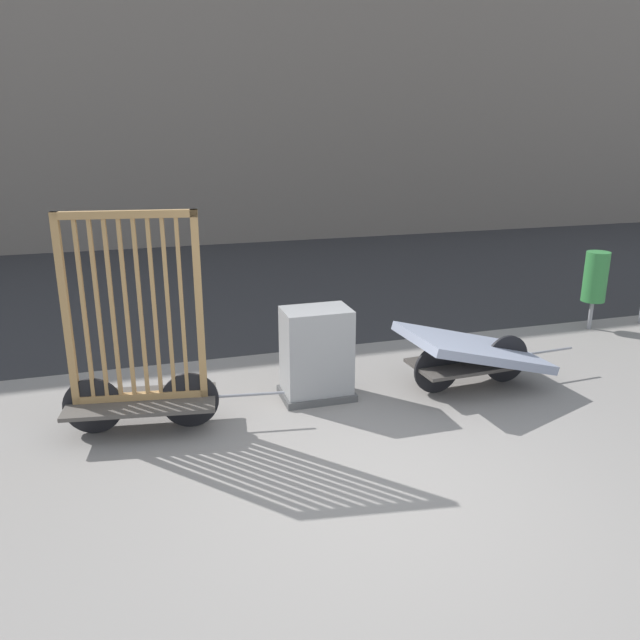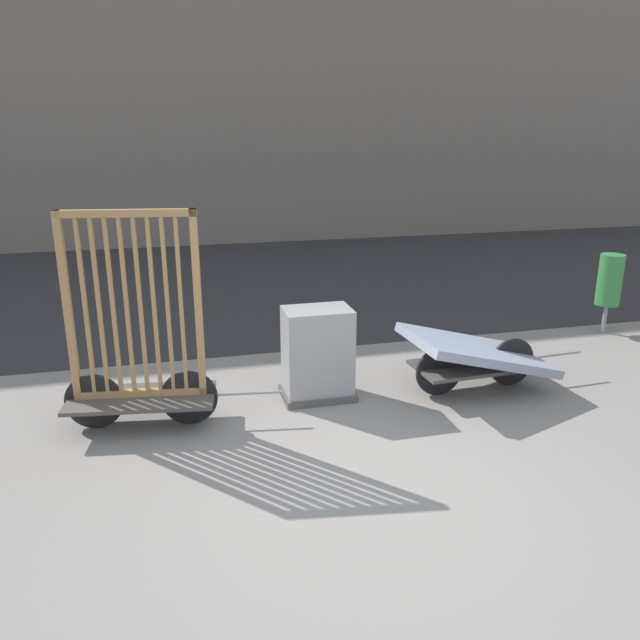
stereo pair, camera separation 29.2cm
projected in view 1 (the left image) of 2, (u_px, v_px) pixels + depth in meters
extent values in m
plane|color=gray|center=(383.00, 495.00, 5.16)|extent=(60.00, 60.00, 0.00)
cube|color=#2D2D30|center=(231.00, 282.00, 12.29)|extent=(56.00, 8.42, 0.01)
cube|color=slate|center=(186.00, 51.00, 16.54)|extent=(48.00, 4.00, 9.70)
cube|color=#4C4742|center=(142.00, 401.00, 6.19)|extent=(1.53, 0.88, 0.04)
cylinder|color=black|center=(190.00, 400.00, 6.27)|extent=(0.57, 0.12, 0.58)
cylinder|color=black|center=(93.00, 406.00, 6.13)|extent=(0.57, 0.12, 0.58)
cylinder|color=gray|center=(250.00, 395.00, 6.34)|extent=(0.70, 0.13, 0.03)
cube|color=#A87F4C|center=(141.00, 396.00, 6.18)|extent=(1.29, 0.26, 0.07)
cube|color=#A87F4C|center=(125.00, 214.00, 5.65)|extent=(1.29, 0.26, 0.07)
cube|color=#A87F4C|center=(66.00, 312.00, 5.83)|extent=(0.08, 0.08, 1.86)
cube|color=#A87F4C|center=(199.00, 307.00, 6.00)|extent=(0.08, 0.08, 1.86)
cube|color=#A87F4C|center=(84.00, 311.00, 5.85)|extent=(0.04, 0.05, 1.79)
cube|color=#A87F4C|center=(98.00, 311.00, 5.87)|extent=(0.04, 0.05, 1.79)
cube|color=#A87F4C|center=(112.00, 310.00, 5.88)|extent=(0.04, 0.05, 1.79)
cube|color=#A87F4C|center=(127.00, 310.00, 5.90)|extent=(0.04, 0.05, 1.79)
cube|color=#A87F4C|center=(140.00, 309.00, 5.92)|extent=(0.04, 0.05, 1.79)
cube|color=#A87F4C|center=(154.00, 308.00, 5.94)|extent=(0.04, 0.05, 1.79)
cube|color=#A87F4C|center=(168.00, 308.00, 5.96)|extent=(0.04, 0.05, 1.79)
cube|color=#A87F4C|center=(182.00, 307.00, 5.98)|extent=(0.04, 0.05, 1.79)
cube|color=#4C4742|center=(473.00, 362.00, 7.23)|extent=(1.48, 0.76, 0.04)
cylinder|color=black|center=(506.00, 359.00, 7.39)|extent=(0.58, 0.07, 0.58)
cylinder|color=black|center=(437.00, 369.00, 7.08)|extent=(0.58, 0.07, 0.58)
cylinder|color=gray|center=(548.00, 351.00, 7.58)|extent=(0.70, 0.07, 0.03)
cube|color=#8C93A8|center=(474.00, 348.00, 7.17)|extent=(1.67, 1.13, 0.52)
cube|color=#4C4C4C|center=(317.00, 393.00, 7.03)|extent=(0.79, 0.55, 0.08)
cube|color=gray|center=(316.00, 354.00, 6.89)|extent=(0.73, 0.49, 1.03)
cylinder|color=gray|center=(591.00, 315.00, 9.37)|extent=(0.06, 0.06, 0.43)
cylinder|color=#337F3D|center=(596.00, 277.00, 9.20)|extent=(0.34, 0.34, 0.74)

